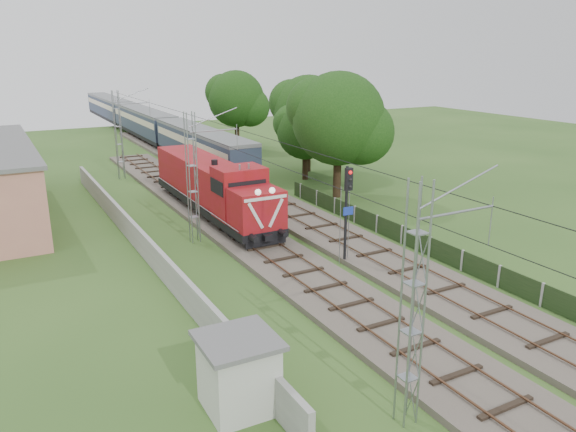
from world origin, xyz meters
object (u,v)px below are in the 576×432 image
signal_post (347,198)px  relay_hut (239,373)px  locomotive (213,186)px  coach_rake (144,121)px

signal_post → relay_hut: size_ratio=2.14×
locomotive → relay_hut: locomotive is taller
locomotive → relay_hut: (-7.40, -21.30, -0.94)m
locomotive → coach_rake: locomotive is taller
signal_post → locomotive: bearing=103.8°
coach_rake → signal_post: signal_post is taller
locomotive → signal_post: size_ratio=3.09×
locomotive → relay_hut: size_ratio=6.63×
coach_rake → signal_post: (-1.99, -49.99, 1.38)m
coach_rake → relay_hut: 60.35m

